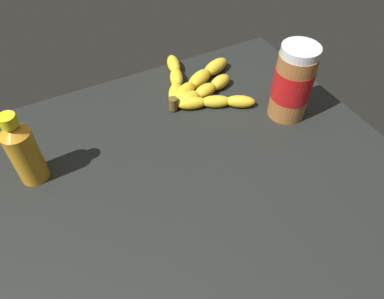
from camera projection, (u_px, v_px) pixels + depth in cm
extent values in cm
cube|color=black|center=(198.00, 181.00, 69.85)|extent=(79.68, 72.78, 3.52)
ellipsoid|color=yellow|center=(192.00, 103.00, 80.91)|extent=(7.38, 4.80, 2.83)
ellipsoid|color=yellow|center=(216.00, 101.00, 81.32)|extent=(7.40, 5.40, 2.83)
ellipsoid|color=yellow|center=(240.00, 101.00, 81.31)|extent=(7.32, 5.94, 2.83)
ellipsoid|color=yellow|center=(188.00, 99.00, 81.77)|extent=(6.38, 3.64, 3.13)
ellipsoid|color=yellow|center=(205.00, 91.00, 83.71)|extent=(6.64, 4.32, 3.13)
ellipsoid|color=yellow|center=(220.00, 82.00, 85.97)|extent=(6.81, 4.93, 3.13)
ellipsoid|color=yellow|center=(184.00, 93.00, 83.00)|extent=(8.66, 7.14, 3.39)
ellipsoid|color=yellow|center=(199.00, 79.00, 86.64)|extent=(8.75, 6.59, 3.39)
ellipsoid|color=yellow|center=(216.00, 67.00, 90.03)|extent=(8.76, 5.97, 3.39)
ellipsoid|color=yellow|center=(176.00, 92.00, 83.29)|extent=(6.46, 7.72, 3.11)
ellipsoid|color=yellow|center=(176.00, 78.00, 87.17)|extent=(5.68, 7.82, 3.11)
ellipsoid|color=yellow|center=(174.00, 64.00, 91.00)|extent=(4.76, 7.71, 3.11)
cylinder|color=brown|center=(173.00, 104.00, 80.16)|extent=(2.00, 2.00, 3.00)
cylinder|color=#9E602D|center=(292.00, 86.00, 75.28)|extent=(8.05, 8.05, 15.00)
cylinder|color=#B71414|center=(293.00, 83.00, 74.73)|extent=(8.21, 8.21, 6.75)
cylinder|color=silver|center=(301.00, 51.00, 69.11)|extent=(7.74, 7.74, 1.81)
cylinder|color=orange|center=(26.00, 156.00, 64.38)|extent=(5.24, 5.24, 11.33)
cone|color=orange|center=(12.00, 129.00, 59.50)|extent=(5.24, 5.24, 1.96)
cylinder|color=yellow|center=(8.00, 121.00, 58.04)|extent=(2.90, 2.90, 2.02)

